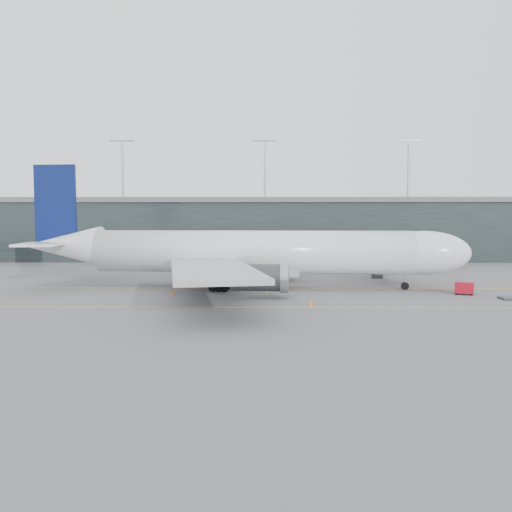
{
  "coord_description": "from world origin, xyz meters",
  "views": [
    {
      "loc": [
        4.31,
        -75.14,
        9.61
      ],
      "look_at": [
        3.44,
        -4.0,
        4.64
      ],
      "focal_mm": 35.0,
      "sensor_mm": 36.0,
      "label": 1
    }
  ],
  "objects": [
    {
      "name": "jet_bridge",
      "position": [
        23.95,
        22.1,
        4.39
      ],
      "size": [
        4.67,
        43.41,
        5.87
      ],
      "rotation": [
        0.0,
        0.0,
        -0.04
      ],
      "color": "#26272A",
      "rests_on": "ground"
    },
    {
      "name": "uld_b",
      "position": [
        -1.97,
        10.7,
        0.94
      ],
      "size": [
        2.34,
        2.07,
        1.8
      ],
      "rotation": [
        0.0,
        0.0,
        0.28
      ],
      "color": "#36363B",
      "rests_on": "ground"
    },
    {
      "name": "cone_nose",
      "position": [
        33.98,
        -4.47,
        0.32
      ],
      "size": [
        0.41,
        0.41,
        0.65
      ],
      "primitive_type": "cone",
      "color": "#CE5D0B",
      "rests_on": "ground"
    },
    {
      "name": "main_aircraft",
      "position": [
        2.35,
        -3.41,
        5.06
      ],
      "size": [
        64.28,
        60.14,
        18.02
      ],
      "rotation": [
        0.0,
        0.0,
        -0.09
      ],
      "color": "white",
      "rests_on": "ground"
    },
    {
      "name": "taxiline_a",
      "position": [
        0.0,
        -4.0,
        0.01
      ],
      "size": [
        160.0,
        0.25,
        0.02
      ],
      "primitive_type": "cube",
      "color": "gold",
      "rests_on": "ground"
    },
    {
      "name": "gse_cart",
      "position": [
        30.8,
        -10.01,
        0.89
      ],
      "size": [
        2.73,
        2.26,
        1.59
      ],
      "rotation": [
        0.0,
        0.0,
        -0.39
      ],
      "color": "#A20B1B",
      "rests_on": "ground"
    },
    {
      "name": "ground",
      "position": [
        0.0,
        0.0,
        0.0
      ],
      "size": [
        320.0,
        320.0,
        0.0
      ],
      "primitive_type": "plane",
      "color": "#55555A",
      "rests_on": "ground"
    },
    {
      "name": "uld_c",
      "position": [
        -0.81,
        10.77,
        0.84
      ],
      "size": [
        2.09,
        1.85,
        1.61
      ],
      "rotation": [
        0.0,
        0.0,
        0.28
      ],
      "color": "#36363B",
      "rests_on": "ground"
    },
    {
      "name": "cone_wing_port",
      "position": [
        8.3,
        10.98,
        0.36
      ],
      "size": [
        0.45,
        0.45,
        0.71
      ],
      "primitive_type": "cone",
      "color": "orange",
      "rests_on": "ground"
    },
    {
      "name": "cone_wing_stbd",
      "position": [
        9.84,
        -19.35,
        0.37
      ],
      "size": [
        0.47,
        0.47,
        0.75
      ],
      "primitive_type": "cone",
      "color": "orange",
      "rests_on": "ground"
    },
    {
      "name": "taxiline_b",
      "position": [
        0.0,
        -20.0,
        0.01
      ],
      "size": [
        160.0,
        0.25,
        0.02
      ],
      "primitive_type": "cube",
      "color": "gold",
      "rests_on": "ground"
    },
    {
      "name": "baggage_dolly",
      "position": [
        35.04,
        -14.1,
        0.16
      ],
      "size": [
        2.82,
        2.29,
        0.27
      ],
      "primitive_type": "cube",
      "rotation": [
        0.0,
        0.0,
        -0.03
      ],
      "color": "#323237",
      "rests_on": "ground"
    },
    {
      "name": "uld_a",
      "position": [
        -5.11,
        10.08,
        0.87
      ],
      "size": [
        2.25,
        2.04,
        1.67
      ],
      "rotation": [
        0.0,
        0.0,
        0.39
      ],
      "color": "#36363B",
      "rests_on": "ground"
    },
    {
      "name": "terminal",
      "position": [
        -0.0,
        58.0,
        7.62
      ],
      "size": [
        240.0,
        36.0,
        29.0
      ],
      "color": "black",
      "rests_on": "ground"
    },
    {
      "name": "taxiline_lead_main",
      "position": [
        5.0,
        20.0,
        0.01
      ],
      "size": [
        0.25,
        60.0,
        0.02
      ],
      "primitive_type": "cube",
      "color": "gold",
      "rests_on": "ground"
    },
    {
      "name": "cone_tail",
      "position": [
        -7.28,
        -11.24,
        0.36
      ],
      "size": [
        0.45,
        0.45,
        0.72
      ],
      "primitive_type": "cone",
      "color": "#E55C0C",
      "rests_on": "ground"
    }
  ]
}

